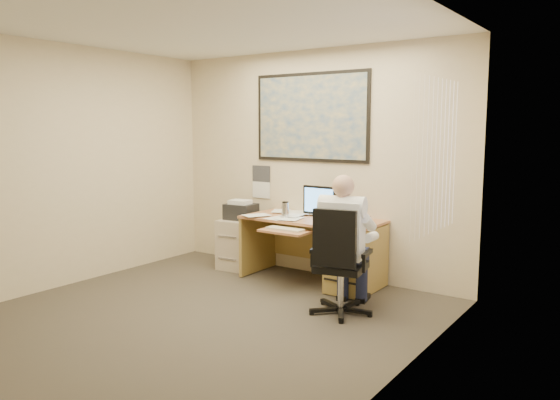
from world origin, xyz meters
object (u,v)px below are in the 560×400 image
Objects in this scene: desk at (338,248)px; office_chair at (338,283)px; filing_cabinet at (241,239)px; person at (343,244)px.

desk is 1.54× the size of office_chair.
desk is 1.42m from filing_cabinet.
person is at bearing -58.24° from desk.
desk is at bearing -7.06° from filing_cabinet.
filing_cabinet is 0.84× the size of office_chair.
office_chair is at bearing -30.56° from filing_cabinet.
person is (0.46, -0.75, 0.23)m from desk.
person is at bearing -28.43° from filing_cabinet.
desk is 1.20× the size of person.
person is at bearing 71.26° from office_chair.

